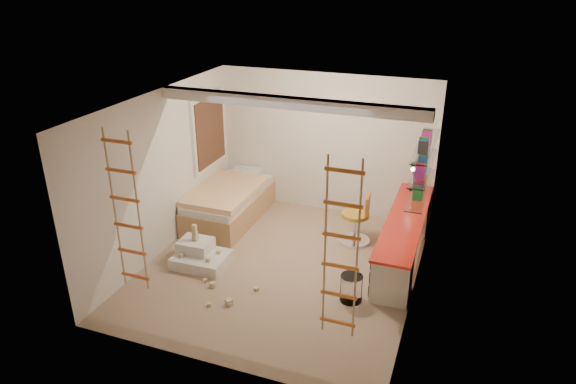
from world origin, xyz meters
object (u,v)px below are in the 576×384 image
at_px(bed, 229,203).
at_px(swivel_chair, 356,225).
at_px(desk, 404,237).
at_px(play_platform, 200,256).

xyz_separation_m(bed, swivel_chair, (2.38, -0.06, -0.00)).
bearing_deg(desk, swivel_chair, 159.70).
distance_m(bed, swivel_chair, 2.38).
relative_size(bed, play_platform, 2.41).
distance_m(desk, play_platform, 3.19).
bearing_deg(bed, swivel_chair, -1.47).
distance_m(swivel_chair, play_platform, 2.61).
height_order(bed, swivel_chair, swivel_chair).
relative_size(desk, bed, 1.40).
xyz_separation_m(swivel_chair, play_platform, (-2.13, -1.50, -0.19)).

